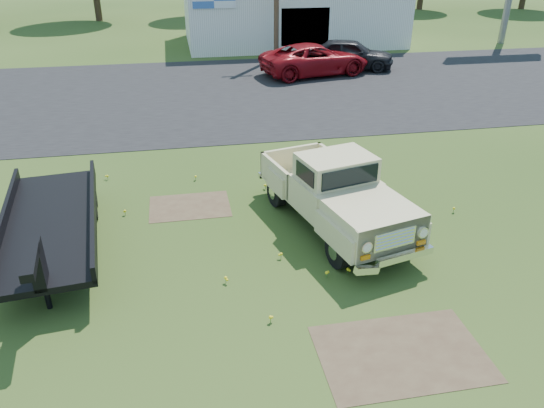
{
  "coord_description": "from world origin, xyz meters",
  "views": [
    {
      "loc": [
        -2.12,
        -9.72,
        6.79
      ],
      "look_at": [
        -0.14,
        1.0,
        1.17
      ],
      "focal_mm": 35.0,
      "sensor_mm": 36.0,
      "label": 1
    }
  ],
  "objects_px": {
    "flatbed_trailer": "(50,218)",
    "dark_sedan": "(350,54)",
    "red_pickup": "(315,60)",
    "vintage_pickup_truck": "(335,192)"
  },
  "relations": [
    {
      "from": "vintage_pickup_truck",
      "to": "dark_sedan",
      "type": "height_order",
      "value": "vintage_pickup_truck"
    },
    {
      "from": "flatbed_trailer",
      "to": "red_pickup",
      "type": "bearing_deg",
      "value": 49.83
    },
    {
      "from": "vintage_pickup_truck",
      "to": "red_pickup",
      "type": "relative_size",
      "value": 0.94
    },
    {
      "from": "flatbed_trailer",
      "to": "red_pickup",
      "type": "distance_m",
      "value": 18.9
    },
    {
      "from": "flatbed_trailer",
      "to": "dark_sedan",
      "type": "relative_size",
      "value": 1.3
    },
    {
      "from": "flatbed_trailer",
      "to": "dark_sedan",
      "type": "distance_m",
      "value": 20.96
    },
    {
      "from": "red_pickup",
      "to": "dark_sedan",
      "type": "height_order",
      "value": "dark_sedan"
    },
    {
      "from": "flatbed_trailer",
      "to": "dark_sedan",
      "type": "height_order",
      "value": "flatbed_trailer"
    },
    {
      "from": "flatbed_trailer",
      "to": "dark_sedan",
      "type": "xyz_separation_m",
      "value": [
        12.69,
        16.68,
        -0.04
      ]
    },
    {
      "from": "flatbed_trailer",
      "to": "dark_sedan",
      "type": "bearing_deg",
      "value": 46.23
    }
  ]
}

